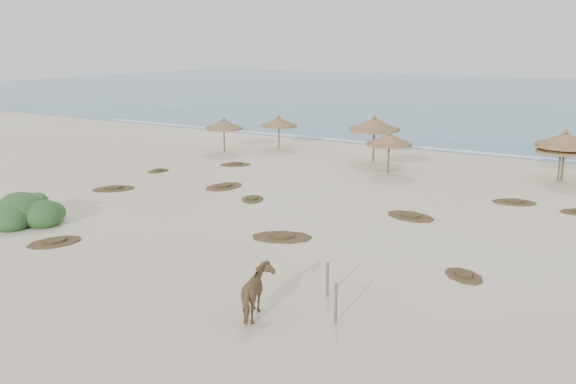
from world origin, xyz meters
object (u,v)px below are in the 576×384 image
Objects in this scene: palapa_0 at (279,122)px; horse at (257,293)px; bush at (24,212)px; palapa_1 at (224,125)px.

palapa_0 reaches higher than horse.
palapa_0 is 0.84× the size of bush.
bush is at bearing -79.05° from palapa_1.
palapa_1 is at bearing -74.71° from horse.
horse is (15.72, -25.72, -1.22)m from palapa_0.
palapa_0 reaches higher than bush.
bush is (-14.47, 2.69, -0.23)m from horse.
palapa_0 is 4.26m from palapa_1.
palapa_1 is at bearing 100.95° from bush.
palapa_1 reaches higher than horse.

